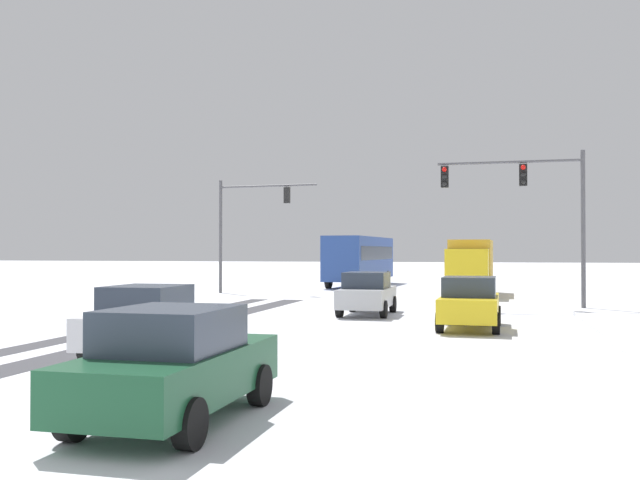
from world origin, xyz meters
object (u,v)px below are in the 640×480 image
object	(u,v)px
car_silver_lead	(367,293)
car_dark_green_fourth	(175,364)
traffic_signal_far_left	(246,216)
car_yellow_cab_second	(470,303)
traffic_signal_near_right	(531,197)
box_truck_delivery	(471,265)
car_white_third	(149,320)
bus_oncoming	(360,257)

from	to	relation	value
car_silver_lead	car_dark_green_fourth	xyz separation A→B (m)	(0.29, -17.14, 0.00)
traffic_signal_far_left	car_silver_lead	size ratio (longest dim) A/B	1.58
car_silver_lead	car_dark_green_fourth	size ratio (longest dim) A/B	1.00
car_yellow_cab_second	car_dark_green_fourth	bearing A→B (deg)	-105.54
traffic_signal_near_right	box_truck_delivery	bearing A→B (deg)	106.53
car_yellow_cab_second	car_white_third	world-z (taller)	same
traffic_signal_far_left	car_dark_green_fourth	world-z (taller)	traffic_signal_far_left
car_white_third	bus_oncoming	distance (m)	33.29
traffic_signal_near_right	car_silver_lead	size ratio (longest dim) A/B	1.58
traffic_signal_near_right	traffic_signal_far_left	xyz separation A→B (m)	(-15.21, 7.92, -0.22)
car_yellow_cab_second	box_truck_delivery	world-z (taller)	box_truck_delivery
traffic_signal_far_left	car_dark_green_fourth	bearing A→B (deg)	-72.03
traffic_signal_far_left	bus_oncoming	size ratio (longest dim) A/B	0.59
traffic_signal_far_left	box_truck_delivery	size ratio (longest dim) A/B	0.87
car_silver_lead	car_yellow_cab_second	size ratio (longest dim) A/B	1.00
car_dark_green_fourth	car_yellow_cab_second	bearing A→B (deg)	74.46
car_silver_lead	box_truck_delivery	distance (m)	13.45
car_silver_lead	box_truck_delivery	xyz separation A→B (m)	(3.42, 12.98, 0.82)
car_silver_lead	car_yellow_cab_second	xyz separation A→B (m)	(3.93, -4.04, 0.00)
traffic_signal_far_left	car_yellow_cab_second	size ratio (longest dim) A/B	1.57
car_silver_lead	car_white_third	size ratio (longest dim) A/B	0.99
car_silver_lead	box_truck_delivery	bearing A→B (deg)	75.22
car_white_third	traffic_signal_far_left	bearing A→B (deg)	104.49
traffic_signal_near_right	bus_oncoming	xyz separation A→B (m)	(-10.49, 17.99, -2.64)
car_silver_lead	car_dark_green_fourth	world-z (taller)	same
traffic_signal_far_left	car_silver_lead	xyz separation A→B (m)	(9.07, -11.72, -3.60)
bus_oncoming	traffic_signal_near_right	bearing A→B (deg)	-59.75
traffic_signal_far_left	car_silver_lead	distance (m)	15.25
traffic_signal_near_right	car_silver_lead	world-z (taller)	traffic_signal_near_right
car_silver_lead	car_yellow_cab_second	world-z (taller)	same
car_silver_lead	traffic_signal_near_right	bearing A→B (deg)	31.74
traffic_signal_far_left	box_truck_delivery	distance (m)	12.86
car_white_third	bus_oncoming	xyz separation A→B (m)	(-1.26, 33.25, 1.18)
traffic_signal_near_right	car_white_third	world-z (taller)	traffic_signal_near_right
car_silver_lead	car_white_third	distance (m)	11.87
car_yellow_cab_second	bus_oncoming	size ratio (longest dim) A/B	0.37
car_silver_lead	bus_oncoming	world-z (taller)	bus_oncoming
car_yellow_cab_second	traffic_signal_near_right	bearing A→B (deg)	74.24
car_white_third	box_truck_delivery	world-z (taller)	box_truck_delivery
car_yellow_cab_second	car_dark_green_fourth	size ratio (longest dim) A/B	1.00
car_white_third	car_dark_green_fourth	xyz separation A→B (m)	(3.37, -5.68, 0.00)
traffic_signal_near_right	car_white_third	xyz separation A→B (m)	(-9.22, -15.26, -3.82)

